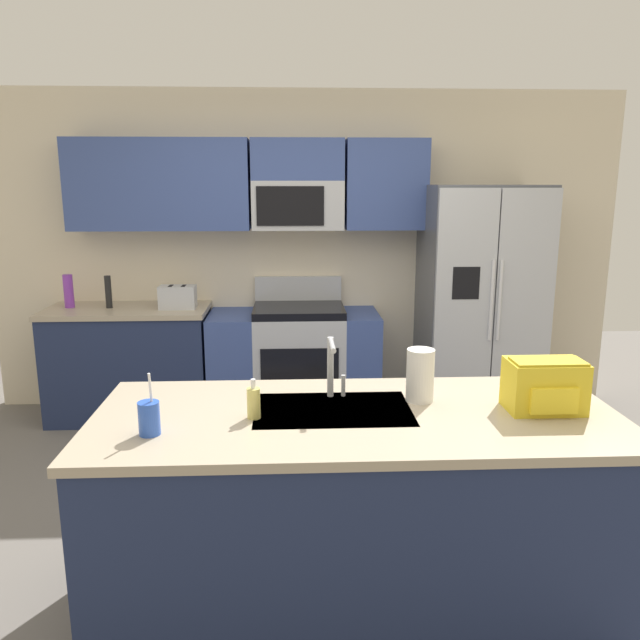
% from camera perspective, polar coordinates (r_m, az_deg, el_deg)
% --- Properties ---
extents(ground_plane, '(9.00, 9.00, 0.00)m').
position_cam_1_polar(ground_plane, '(3.59, -0.26, -18.77)').
color(ground_plane, '#66605B').
rests_on(ground_plane, ground).
extents(kitchen_wall_unit, '(5.20, 0.43, 2.60)m').
position_cam_1_polar(kitchen_wall_unit, '(5.16, -2.88, 8.13)').
color(kitchen_wall_unit, beige).
rests_on(kitchen_wall_unit, ground).
extents(back_counter, '(1.27, 0.63, 0.90)m').
position_cam_1_polar(back_counter, '(5.23, -17.03, -3.74)').
color(back_counter, '#1E2A4D').
rests_on(back_counter, ground).
extents(range_oven, '(1.36, 0.61, 1.10)m').
position_cam_1_polar(range_oven, '(5.07, -2.36, -3.79)').
color(range_oven, '#B7BABF').
rests_on(range_oven, ground).
extents(refrigerator, '(0.90, 0.76, 1.85)m').
position_cam_1_polar(refrigerator, '(5.11, 14.46, 1.52)').
color(refrigerator, '#4C4F54').
rests_on(refrigerator, ground).
extents(island_counter, '(2.25, 0.95, 0.90)m').
position_cam_1_polar(island_counter, '(2.88, 3.27, -16.86)').
color(island_counter, '#1E2A4D').
rests_on(island_counter, ground).
extents(toaster, '(0.28, 0.16, 0.18)m').
position_cam_1_polar(toaster, '(4.97, -12.95, 2.06)').
color(toaster, '#B7BABF').
rests_on(toaster, back_counter).
extents(pepper_mill, '(0.05, 0.05, 0.26)m').
position_cam_1_polar(pepper_mill, '(5.14, -18.89, 2.46)').
color(pepper_mill, black).
rests_on(pepper_mill, back_counter).
extents(bottle_purple, '(0.08, 0.08, 0.26)m').
position_cam_1_polar(bottle_purple, '(5.27, -22.12, 2.48)').
color(bottle_purple, purple).
rests_on(bottle_purple, back_counter).
extents(sink_faucet, '(0.08, 0.21, 0.28)m').
position_cam_1_polar(sink_faucet, '(2.81, 1.12, -3.96)').
color(sink_faucet, '#B7BABF').
rests_on(sink_faucet, island_counter).
extents(drink_cup_blue, '(0.08, 0.08, 0.25)m').
position_cam_1_polar(drink_cup_blue, '(2.53, -15.44, -8.67)').
color(drink_cup_blue, blue).
rests_on(drink_cup_blue, island_counter).
extents(soap_dispenser, '(0.06, 0.06, 0.17)m').
position_cam_1_polar(soap_dispenser, '(2.62, -6.13, -7.55)').
color(soap_dispenser, '#D8CC66').
rests_on(soap_dispenser, island_counter).
extents(paper_towel_roll, '(0.12, 0.12, 0.24)m').
position_cam_1_polar(paper_towel_roll, '(2.82, 9.20, -5.04)').
color(paper_towel_roll, white).
rests_on(paper_towel_roll, island_counter).
extents(backpack, '(0.32, 0.22, 0.23)m').
position_cam_1_polar(backpack, '(2.84, 19.99, -5.60)').
color(backpack, yellow).
rests_on(backpack, island_counter).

